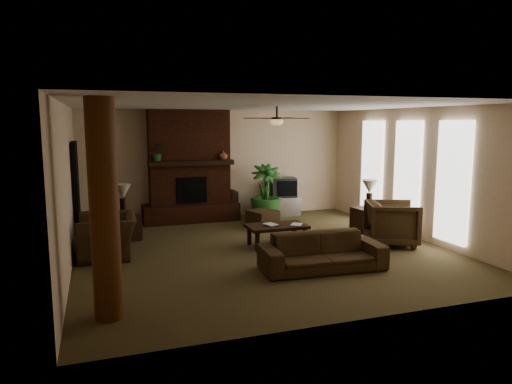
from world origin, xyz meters
name	(u,v)px	position (x,y,z in m)	size (l,w,h in m)	color
room_shell	(263,179)	(0.00, 0.00, 1.40)	(7.00, 7.00, 7.00)	brown
fireplace	(190,176)	(-0.80, 3.22, 1.16)	(2.40, 0.70, 2.80)	#4B2214
windows	(407,175)	(3.45, 0.20, 1.35)	(0.08, 3.65, 2.35)	white
log_column	(104,211)	(-2.95, -2.40, 1.40)	(0.36, 0.36, 2.80)	brown
doorway	(76,193)	(-3.44, 1.80, 1.05)	(0.10, 1.00, 2.10)	black
ceiling_fan	(277,120)	(0.40, 0.30, 2.53)	(1.35, 1.35, 0.37)	black
sofa	(322,246)	(0.55, -1.48, 0.41)	(2.10, 0.61, 0.82)	#43311C
armchair_left	(107,229)	(-2.88, 0.54, 0.52)	(1.19, 0.77, 1.04)	#43311C
armchair_right	(392,221)	(2.63, -0.48, 0.50)	(0.96, 0.90, 0.99)	#43311C
coffee_table	(277,228)	(0.39, 0.24, 0.37)	(1.20, 0.70, 0.43)	black
ottoman	(263,219)	(0.70, 1.96, 0.20)	(0.60, 0.60, 0.40)	#43311C
tv_stand	(283,206)	(1.71, 3.15, 0.25)	(0.85, 0.50, 0.50)	#B8B8BB
tv	(284,187)	(1.73, 3.14, 0.76)	(0.75, 0.66, 0.52)	#333335
floor_vase	(232,202)	(0.28, 3.15, 0.43)	(0.34, 0.34, 0.77)	black
floor_plant	(266,205)	(1.04, 2.65, 0.40)	(0.80, 1.43, 0.80)	#2B6126
side_table_left	(126,227)	(-2.48, 1.68, 0.28)	(0.50, 0.50, 0.55)	black
lamp_left	(123,194)	(-2.52, 1.72, 1.00)	(0.44, 0.44, 0.65)	black
side_table_right	(365,220)	(2.77, 0.75, 0.28)	(0.50, 0.50, 0.55)	black
lamp_right	(370,189)	(2.82, 0.69, 1.00)	(0.42, 0.42, 0.65)	black
mantel_plant	(157,154)	(-1.62, 3.02, 1.72)	(0.38, 0.42, 0.33)	#2B6126
mantel_vase	(223,155)	(0.01, 2.97, 1.67)	(0.22, 0.23, 0.22)	#91573A
book_a	(266,219)	(0.15, 0.21, 0.57)	(0.22, 0.03, 0.29)	#999999
book_b	(292,218)	(0.67, 0.15, 0.58)	(0.21, 0.02, 0.29)	#999999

